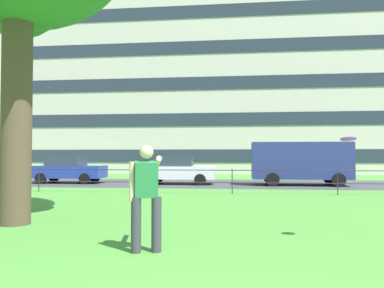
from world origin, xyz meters
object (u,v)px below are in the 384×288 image
person_thrower (146,194)px  car_white_far_left (177,170)px  frisbee (348,139)px  car_blue_far_right (68,169)px  panel_van_left (300,161)px  apartment_building_background (208,79)px

person_thrower → car_white_far_left: bearing=96.7°
frisbee → car_blue_far_right: size_ratio=0.08×
panel_van_left → car_blue_far_right: bearing=179.1°
car_white_far_left → apartment_building_background: bearing=88.9°
person_thrower → panel_van_left: 15.43m
person_thrower → panel_van_left: (4.80, 14.66, 0.36)m
person_thrower → car_blue_far_right: person_thrower is taller
frisbee → panel_van_left: size_ratio=0.06×
person_thrower → car_white_far_left: 14.81m
car_white_far_left → person_thrower: bearing=-83.3°
car_white_far_left → panel_van_left: 6.54m
car_blue_far_right → apartment_building_background: 21.11m
panel_van_left → apartment_building_background: apartment_building_background is taller
panel_van_left → apartment_building_background: (-6.16, 18.28, 8.15)m
person_thrower → car_blue_far_right: size_ratio=0.42×
panel_van_left → apartment_building_background: size_ratio=0.14×
frisbee → car_blue_far_right: bearing=129.3°
frisbee → panel_van_left: (1.42, 13.68, -0.55)m
person_thrower → frisbee: size_ratio=5.56×
apartment_building_background → person_thrower: bearing=-87.6°
car_white_far_left → frisbee: bearing=-69.6°
car_white_far_left → panel_van_left: panel_van_left is taller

